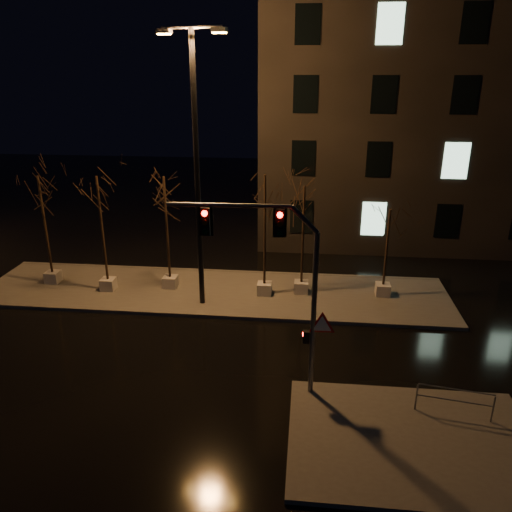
# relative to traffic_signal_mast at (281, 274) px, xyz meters

# --- Properties ---
(ground) EXTENTS (90.00, 90.00, 0.00)m
(ground) POSITION_rel_traffic_signal_mast_xyz_m (-3.59, 1.53, -4.25)
(ground) COLOR black
(ground) RESTS_ON ground
(median) EXTENTS (22.00, 5.00, 0.15)m
(median) POSITION_rel_traffic_signal_mast_xyz_m (-3.59, 7.53, -4.17)
(median) COLOR #4B4743
(median) RESTS_ON ground
(sidewalk_corner) EXTENTS (7.00, 5.00, 0.15)m
(sidewalk_corner) POSITION_rel_traffic_signal_mast_xyz_m (3.91, -1.97, -4.17)
(sidewalk_corner) COLOR #4B4743
(sidewalk_corner) RESTS_ON ground
(building) EXTENTS (25.00, 12.00, 15.00)m
(building) POSITION_rel_traffic_signal_mast_xyz_m (10.41, 19.53, 3.25)
(building) COLOR black
(building) RESTS_ON ground
(tree_0) EXTENTS (1.80, 1.80, 5.44)m
(tree_0) POSITION_rel_traffic_signal_mast_xyz_m (-11.63, 7.68, 0.03)
(tree_0) COLOR #A6A39B
(tree_0) RESTS_ON median
(tree_1) EXTENTS (1.80, 1.80, 5.60)m
(tree_1) POSITION_rel_traffic_signal_mast_xyz_m (-8.58, 7.11, 0.15)
(tree_1) COLOR #A6A39B
(tree_1) RESTS_ON median
(tree_2) EXTENTS (1.80, 1.80, 5.53)m
(tree_2) POSITION_rel_traffic_signal_mast_xyz_m (-5.72, 7.69, 0.10)
(tree_2) COLOR #A6A39B
(tree_2) RESTS_ON median
(tree_3) EXTENTS (1.80, 1.80, 5.78)m
(tree_3) POSITION_rel_traffic_signal_mast_xyz_m (-1.15, 7.37, 0.29)
(tree_3) COLOR #A6A39B
(tree_3) RESTS_ON median
(tree_4) EXTENTS (1.80, 1.80, 5.21)m
(tree_4) POSITION_rel_traffic_signal_mast_xyz_m (0.55, 7.73, -0.14)
(tree_4) COLOR #A6A39B
(tree_4) RESTS_ON median
(tree_5) EXTENTS (1.80, 1.80, 4.21)m
(tree_5) POSITION_rel_traffic_signal_mast_xyz_m (4.33, 7.83, -0.90)
(tree_5) COLOR #A6A39B
(tree_5) RESTS_ON median
(traffic_signal_mast) EXTENTS (5.11, 0.28, 6.24)m
(traffic_signal_mast) POSITION_rel_traffic_signal_mast_xyz_m (0.00, 0.00, 0.00)
(traffic_signal_mast) COLOR #54575B
(traffic_signal_mast) RESTS_ON sidewalk_corner
(streetlight_main) EXTENTS (2.83, 0.91, 11.38)m
(streetlight_main) POSITION_rel_traffic_signal_mast_xyz_m (-3.85, 6.17, 2.47)
(streetlight_main) COLOR black
(streetlight_main) RESTS_ON median
(guard_rail_a) EXTENTS (2.18, 0.41, 0.95)m
(guard_rail_a) POSITION_rel_traffic_signal_mast_xyz_m (5.30, -0.77, -3.48)
(guard_rail_a) COLOR #54575B
(guard_rail_a) RESTS_ON sidewalk_corner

